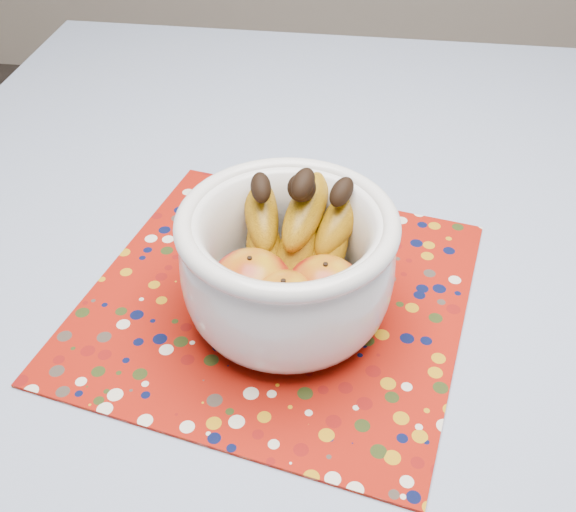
{
  "coord_description": "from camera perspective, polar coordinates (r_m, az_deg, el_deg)",
  "views": [
    {
      "loc": [
        -0.0,
        -0.67,
        1.3
      ],
      "look_at": [
        -0.08,
        -0.14,
        0.84
      ],
      "focal_mm": 42.0,
      "sensor_mm": 36.0,
      "label": 1
    }
  ],
  "objects": [
    {
      "name": "fruit_bowl",
      "position": [
        0.71,
        0.26,
        -0.15
      ],
      "size": [
        0.23,
        0.23,
        0.17
      ],
      "color": "silver",
      "rests_on": "placemat"
    },
    {
      "name": "table",
      "position": [
        0.91,
        6.03,
        -3.13
      ],
      "size": [
        1.2,
        1.2,
        0.75
      ],
      "color": "brown",
      "rests_on": "ground"
    },
    {
      "name": "placemat",
      "position": [
        0.77,
        -0.95,
        -3.51
      ],
      "size": [
        0.49,
        0.49,
        0.0
      ],
      "primitive_type": "cube",
      "rotation": [
        0.0,
        0.0,
        -0.19
      ],
      "color": "maroon",
      "rests_on": "tablecloth"
    },
    {
      "name": "tablecloth",
      "position": [
        0.86,
        6.4,
        0.82
      ],
      "size": [
        1.32,
        1.32,
        0.01
      ],
      "primitive_type": "cube",
      "color": "slate",
      "rests_on": "table"
    }
  ]
}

